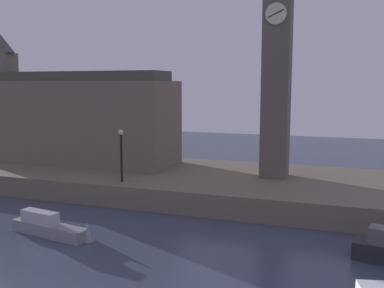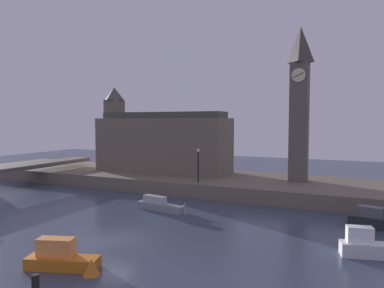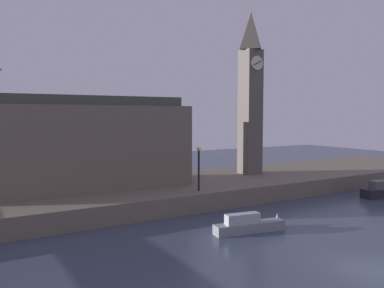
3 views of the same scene
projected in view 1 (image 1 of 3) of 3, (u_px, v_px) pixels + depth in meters
name	position (u px, v px, depth m)	size (l,w,h in m)	color
far_embankment	(157.00, 179.00, 34.25)	(70.00, 12.00, 1.50)	#6B6051
clock_tower	(277.00, 56.00, 30.61)	(2.07, 2.13, 16.68)	#5B544C
parliament_hall	(70.00, 117.00, 37.59)	(17.57, 5.66, 11.24)	#6B6051
streetlamp	(121.00, 149.00, 29.70)	(0.36, 0.36, 3.61)	black
boat_cruiser_grey	(54.00, 228.00, 23.53)	(5.43, 1.75, 1.56)	gray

